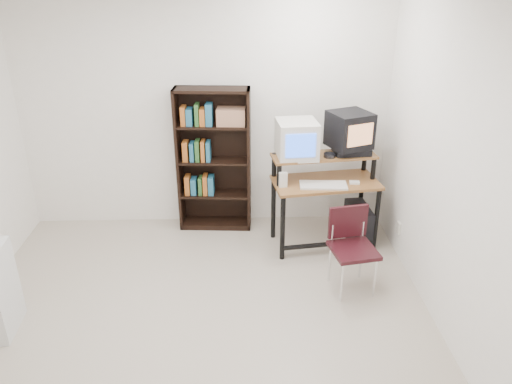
{
  "coord_description": "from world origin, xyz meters",
  "views": [
    {
      "loc": [
        0.37,
        -3.28,
        2.77
      ],
      "look_at": [
        0.52,
        1.1,
        0.75
      ],
      "focal_mm": 35.0,
      "sensor_mm": 36.0,
      "label": 1
    }
  ],
  "objects_px": {
    "school_chair": "(351,241)",
    "crt_tv": "(350,130)",
    "bookshelf": "(214,158)",
    "computer_desk": "(325,186)",
    "pc_tower": "(358,224)",
    "crt_monitor": "(297,139)"
  },
  "relations": [
    {
      "from": "crt_tv",
      "to": "bookshelf",
      "type": "height_order",
      "value": "bookshelf"
    },
    {
      "from": "school_chair",
      "to": "crt_monitor",
      "type": "bearing_deg",
      "value": 105.68
    },
    {
      "from": "crt_monitor",
      "to": "pc_tower",
      "type": "relative_size",
      "value": 0.96
    },
    {
      "from": "computer_desk",
      "to": "school_chair",
      "type": "bearing_deg",
      "value": -88.77
    },
    {
      "from": "computer_desk",
      "to": "crt_monitor",
      "type": "xyz_separation_m",
      "value": [
        -0.3,
        0.08,
        0.48
      ]
    },
    {
      "from": "pc_tower",
      "to": "school_chair",
      "type": "bearing_deg",
      "value": -112.55
    },
    {
      "from": "crt_monitor",
      "to": "computer_desk",
      "type": "bearing_deg",
      "value": -20.0
    },
    {
      "from": "bookshelf",
      "to": "crt_monitor",
      "type": "bearing_deg",
      "value": -20.06
    },
    {
      "from": "crt_monitor",
      "to": "pc_tower",
      "type": "xyz_separation_m",
      "value": [
        0.69,
        -0.07,
        -0.95
      ]
    },
    {
      "from": "school_chair",
      "to": "crt_tv",
      "type": "bearing_deg",
      "value": 72.47
    },
    {
      "from": "crt_monitor",
      "to": "bookshelf",
      "type": "bearing_deg",
      "value": 151.48
    },
    {
      "from": "computer_desk",
      "to": "crt_tv",
      "type": "height_order",
      "value": "crt_tv"
    },
    {
      "from": "crt_tv",
      "to": "pc_tower",
      "type": "bearing_deg",
      "value": -63.55
    },
    {
      "from": "computer_desk",
      "to": "school_chair",
      "type": "distance_m",
      "value": 0.82
    },
    {
      "from": "school_chair",
      "to": "bookshelf",
      "type": "bearing_deg",
      "value": 125.49
    },
    {
      "from": "computer_desk",
      "to": "crt_tv",
      "type": "distance_m",
      "value": 0.63
    },
    {
      "from": "pc_tower",
      "to": "computer_desk",
      "type": "bearing_deg",
      "value": 177.5
    },
    {
      "from": "crt_tv",
      "to": "school_chair",
      "type": "bearing_deg",
      "value": -119.06
    },
    {
      "from": "computer_desk",
      "to": "crt_monitor",
      "type": "height_order",
      "value": "crt_monitor"
    },
    {
      "from": "crt_tv",
      "to": "crt_monitor",
      "type": "bearing_deg",
      "value": 164.56
    },
    {
      "from": "bookshelf",
      "to": "crt_tv",
      "type": "bearing_deg",
      "value": -9.07
    },
    {
      "from": "crt_monitor",
      "to": "crt_tv",
      "type": "bearing_deg",
      "value": 1.57
    }
  ]
}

